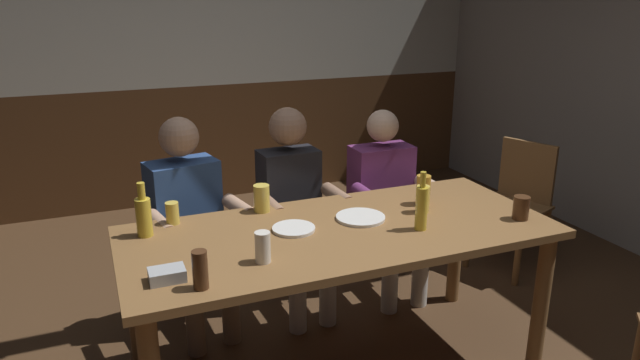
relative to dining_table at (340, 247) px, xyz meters
name	(u,v)px	position (x,y,z in m)	size (l,w,h in m)	color
back_wall_wainscot	(213,141)	(0.00, 2.90, -0.15)	(5.22, 0.12, 1.06)	brown
dining_table	(340,247)	(0.00, 0.00, 0.00)	(2.06, 0.89, 0.78)	brown
person_0	(189,217)	(-0.60, 0.68, 0.00)	(0.56, 0.58, 1.22)	#2D4C84
person_1	(294,203)	(0.00, 0.67, 0.00)	(0.50, 0.51, 1.23)	black
person_2	(386,196)	(0.62, 0.67, -0.03)	(0.52, 0.51, 1.17)	#6B2D66
chair_empty_near_left	(516,201)	(1.63, 0.64, -0.20)	(0.57, 0.57, 0.88)	brown
condiment_caddy	(167,275)	(-0.84, -0.22, 0.12)	(0.14, 0.10, 0.05)	#B2B7BC
plate_0	(294,229)	(-0.21, 0.07, 0.11)	(0.21, 0.21, 0.01)	white
plate_1	(360,217)	(0.14, 0.07, 0.11)	(0.25, 0.25, 0.01)	white
bottle_0	(144,215)	(-0.87, 0.27, 0.20)	(0.07, 0.07, 0.26)	gold
bottle_1	(422,206)	(0.35, -0.15, 0.22)	(0.06, 0.06, 0.29)	gold
pint_glass_0	(423,190)	(0.55, 0.14, 0.18)	(0.08, 0.08, 0.16)	gold
pint_glass_1	(262,198)	(-0.28, 0.36, 0.17)	(0.08, 0.08, 0.14)	#E5C64C
pint_glass_2	(200,270)	(-0.73, -0.34, 0.18)	(0.06, 0.06, 0.15)	#4C2D19
pint_glass_3	(521,208)	(0.88, -0.23, 0.16)	(0.08, 0.08, 0.12)	#4C2D19
pint_glass_4	(423,199)	(0.48, 0.04, 0.17)	(0.07, 0.07, 0.14)	#E5C64C
pint_glass_5	(172,213)	(-0.73, 0.37, 0.15)	(0.06, 0.06, 0.11)	#E5C64C
pint_glass_6	(263,247)	(-0.45, -0.21, 0.17)	(0.07, 0.07, 0.13)	white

